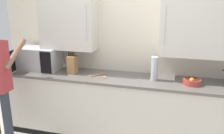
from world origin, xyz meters
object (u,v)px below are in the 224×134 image
Objects in this scene: thermos_flask at (154,68)px; fruit_bowl at (192,81)px; microwave_oven at (37,59)px; wooden_spoon at (101,76)px; knife_block at (72,64)px.

fruit_bowl is at bearing -4.99° from thermos_flask.
thermos_flask reaches higher than fruit_bowl.
thermos_flask is (-0.47, 0.04, 0.12)m from fruit_bowl.
microwave_oven is 2.49× the size of thermos_flask.
wooden_spoon is at bearing -179.64° from fruit_bowl.
knife_block reaches higher than thermos_flask.
microwave_oven is at bearing 177.30° from knife_block.
microwave_oven is 3.41× the size of wooden_spoon.
thermos_flask is at bearing 3.91° from wooden_spoon.
knife_block reaches higher than wooden_spoon.
microwave_oven is 0.59m from knife_block.
fruit_bowl reaches higher than wooden_spoon.
fruit_bowl is (2.21, -0.06, -0.12)m from microwave_oven.
fruit_bowl is 0.70× the size of thermos_flask.
microwave_oven is 2.21m from fruit_bowl.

